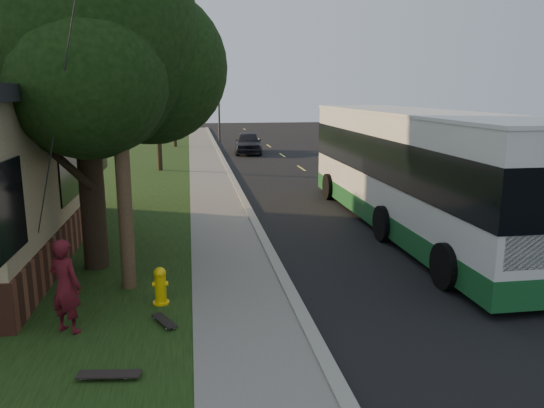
{
  "coord_description": "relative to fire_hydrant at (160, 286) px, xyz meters",
  "views": [
    {
      "loc": [
        -1.95,
        -9.91,
        4.13
      ],
      "look_at": [
        -0.07,
        2.22,
        1.5
      ],
      "focal_mm": 35.0,
      "sensor_mm": 36.0,
      "label": 1
    }
  ],
  "objects": [
    {
      "name": "ground",
      "position": [
        2.6,
        0.0,
        -0.43
      ],
      "size": [
        120.0,
        120.0,
        0.0
      ],
      "primitive_type": "plane",
      "color": "black",
      "rests_on": "ground"
    },
    {
      "name": "road",
      "position": [
        6.6,
        10.0,
        -0.43
      ],
      "size": [
        8.0,
        80.0,
        0.01
      ],
      "primitive_type": "cube",
      "color": "black",
      "rests_on": "ground"
    },
    {
      "name": "curb",
      "position": [
        2.6,
        10.0,
        -0.37
      ],
      "size": [
        0.25,
        80.0,
        0.12
      ],
      "primitive_type": "cube",
      "color": "gray",
      "rests_on": "ground"
    },
    {
      "name": "sidewalk",
      "position": [
        1.6,
        10.0,
        -0.39
      ],
      "size": [
        2.0,
        80.0,
        0.08
      ],
      "primitive_type": "cube",
      "color": "slate",
      "rests_on": "ground"
    },
    {
      "name": "grass_verge",
      "position": [
        -1.9,
        10.0,
        -0.4
      ],
      "size": [
        5.0,
        80.0,
        0.07
      ],
      "primitive_type": "cube",
      "color": "black",
      "rests_on": "ground"
    },
    {
      "name": "fire_hydrant",
      "position": [
        0.0,
        0.0,
        0.0
      ],
      "size": [
        0.32,
        0.32,
        0.74
      ],
      "color": "yellow",
      "rests_on": "grass_verge"
    },
    {
      "name": "utility_pole",
      "position": [
        -0.71,
        0.99,
        4.2
      ],
      "size": [
        2.86,
        3.21,
        9.07
      ],
      "color": "#473321",
      "rests_on": "ground"
    },
    {
      "name": "leafy_tree",
      "position": [
        -1.57,
        2.65,
        4.73
      ],
      "size": [
        6.3,
        6.0,
        7.8
      ],
      "color": "black",
      "rests_on": "grass_verge"
    },
    {
      "name": "bare_tree_near",
      "position": [
        -0.9,
        18.0,
        1.72
      ],
      "size": [
        1.38,
        1.21,
        4.31
      ],
      "color": "black",
      "rests_on": "grass_verge"
    },
    {
      "name": "bare_tree_far",
      "position": [
        -0.4,
        30.0,
        1.57
      ],
      "size": [
        1.38,
        1.21,
        4.03
      ],
      "color": "black",
      "rests_on": "grass_verge"
    },
    {
      "name": "traffic_signal",
      "position": [
        3.1,
        34.0,
        2.73
      ],
      "size": [
        0.18,
        0.22,
        5.5
      ],
      "color": "#2D2D30",
      "rests_on": "ground"
    },
    {
      "name": "transit_bus",
      "position": [
        7.29,
        4.84,
        1.46
      ],
      "size": [
        3.03,
        13.15,
        3.55
      ],
      "color": "silver",
      "rests_on": "ground"
    },
    {
      "name": "skateboarder",
      "position": [
        -1.51,
        -1.01,
        0.46
      ],
      "size": [
        0.72,
        0.65,
        1.65
      ],
      "primitive_type": "imported",
      "rotation": [
        0.0,
        0.0,
        2.61
      ],
      "color": "#521018",
      "rests_on": "grass_verge"
    },
    {
      "name": "skateboard_main",
      "position": [
        0.1,
        -0.94,
        -0.31
      ],
      "size": [
        0.5,
        0.75,
        0.07
      ],
      "color": "black",
      "rests_on": "grass_verge"
    },
    {
      "name": "skateboard_spare",
      "position": [
        -0.61,
        -2.7,
        -0.3
      ],
      "size": [
        0.92,
        0.33,
        0.08
      ],
      "color": "black",
      "rests_on": "grass_verge"
    },
    {
      "name": "distant_car",
      "position": [
        4.52,
        25.4,
        0.3
      ],
      "size": [
        2.13,
        4.45,
        1.47
      ],
      "primitive_type": "imported",
      "rotation": [
        0.0,
        0.0,
        -0.09
      ],
      "color": "black",
      "rests_on": "ground"
    }
  ]
}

